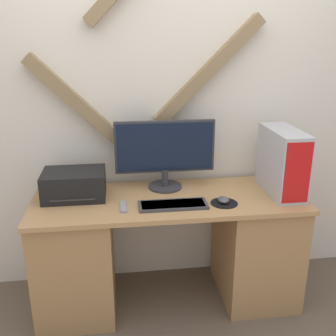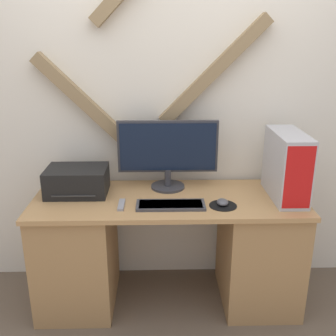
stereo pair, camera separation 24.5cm
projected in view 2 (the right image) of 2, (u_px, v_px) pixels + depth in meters
The scene contains 10 objects.
ground_plane at pixel (170, 330), 2.47m from camera, with size 12.00×12.00×0.00m, color brown.
wall_back at pixel (167, 97), 2.68m from camera, with size 6.40×0.13×2.71m.
desk at pixel (168, 248), 2.64m from camera, with size 1.73×0.64×0.77m.
monitor at pixel (167, 151), 2.61m from camera, with size 0.67×0.23×0.47m.
keyboard at pixel (171, 205), 2.39m from camera, with size 0.42×0.15×0.02m.
mousepad at pixel (223, 206), 2.40m from camera, with size 0.17×0.17×0.00m.
mouse at pixel (223, 202), 2.41m from camera, with size 0.07×0.09×0.03m.
computer_tower at pixel (287, 166), 2.47m from camera, with size 0.18×0.46×0.42m.
printer at pixel (77, 181), 2.57m from camera, with size 0.39×0.29×0.17m.
remote_control at pixel (121, 205), 2.40m from camera, with size 0.04×0.16×0.02m.
Camera 2 is at (-0.06, -2.01, 1.77)m, focal length 42.00 mm.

